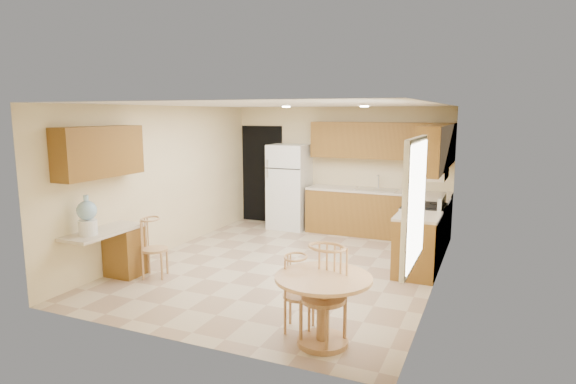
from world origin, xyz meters
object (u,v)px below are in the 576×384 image
at_px(stove, 423,232).
at_px(chair_table_b, 320,290).
at_px(dining_table, 323,300).
at_px(water_crock, 87,217).
at_px(refrigerator, 290,187).
at_px(chair_table_a, 297,288).
at_px(chair_desk, 150,243).

distance_m(stove, chair_table_b, 3.52).
height_order(dining_table, water_crock, water_crock).
height_order(refrigerator, water_crock, refrigerator).
relative_size(chair_table_a, chair_desk, 0.96).
bearing_deg(stove, refrigerator, 157.01).
height_order(stove, chair_table_a, stove).
distance_m(dining_table, chair_table_a, 0.38).
bearing_deg(refrigerator, chair_desk, -99.25).
xyz_separation_m(refrigerator, chair_desk, (-0.60, -3.68, -0.34)).
height_order(stove, chair_desk, stove).
distance_m(dining_table, chair_table_b, 0.18).
distance_m(refrigerator, chair_table_a, 4.91).
relative_size(chair_table_a, water_crock, 1.56).
bearing_deg(chair_table_a, refrigerator, -166.76).
distance_m(chair_table_a, water_crock, 3.09).
xyz_separation_m(stove, chair_table_a, (-0.87, -3.25, 0.04)).
height_order(dining_table, chair_table_b, chair_table_b).
bearing_deg(dining_table, stove, 81.17).
bearing_deg(chair_table_a, water_crock, -102.53).
bearing_deg(chair_table_a, stove, 154.03).
bearing_deg(chair_table_b, refrigerator, -46.79).
distance_m(dining_table, water_crock, 3.45).
bearing_deg(chair_table_a, chair_desk, -117.65).
xyz_separation_m(stove, chair_table_b, (-0.52, -3.48, 0.16)).
distance_m(stove, chair_table_a, 3.36).
relative_size(stove, chair_desk, 1.26).
bearing_deg(water_crock, chair_table_b, -5.39).
bearing_deg(chair_table_b, chair_desk, -2.36).
xyz_separation_m(chair_table_b, chair_desk, (-2.95, 1.02, -0.10)).
xyz_separation_m(chair_table_a, water_crock, (-3.05, 0.09, 0.50)).
bearing_deg(chair_desk, water_crock, -54.25).
bearing_deg(chair_table_b, water_crock, 11.26).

